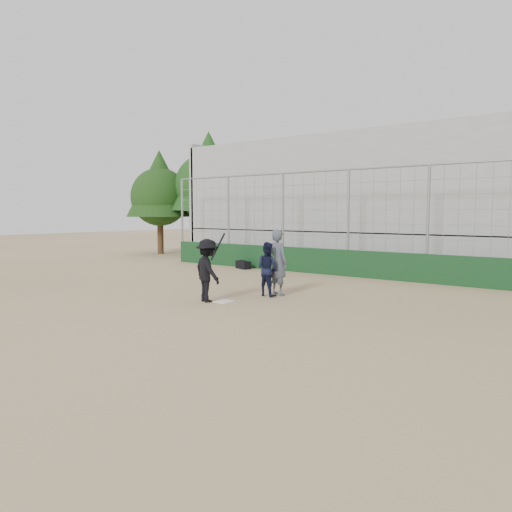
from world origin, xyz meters
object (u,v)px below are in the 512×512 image
Objects in this scene: equipment_bag at (243,265)px; catcher_crouched at (267,278)px; umpire at (278,266)px; batter_at_plate at (208,270)px.

catcher_crouched is at bearing -44.67° from equipment_bag.
batter_at_plate is at bearing 82.35° from umpire.
batter_at_plate reaches higher than equipment_bag.
batter_at_plate is 1.89m from catcher_crouched.
equipment_bag is (-4.31, 6.68, -0.68)m from batter_at_plate.
catcher_crouched is 1.26× the size of equipment_bag.
equipment_bag is at bearing 135.33° from catcher_crouched.
batter_at_plate is 2.23m from umpire.
batter_at_plate is 7.98m from equipment_bag.
equipment_bag is at bearing 122.83° from batter_at_plate.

